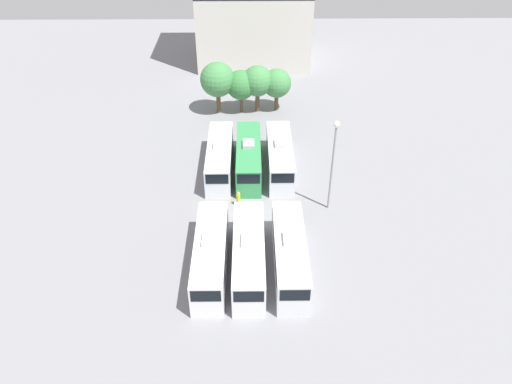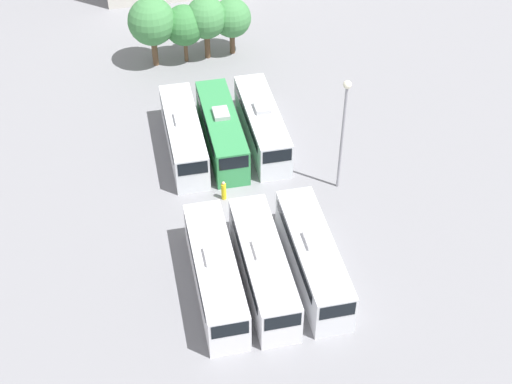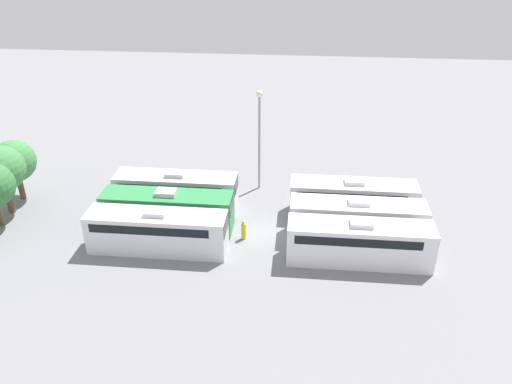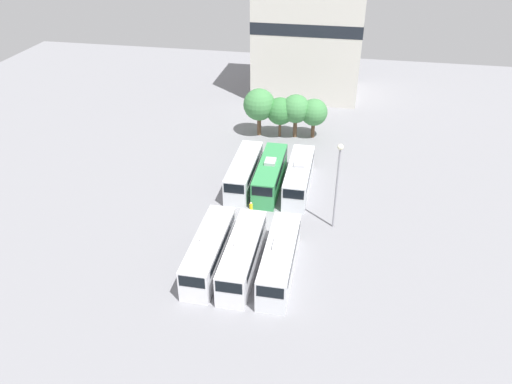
{
  "view_description": "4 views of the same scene",
  "coord_description": "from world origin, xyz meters",
  "px_view_note": "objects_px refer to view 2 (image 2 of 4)",
  "views": [
    {
      "loc": [
        0.16,
        -37.4,
        29.63
      ],
      "look_at": [
        0.6,
        -0.81,
        3.07
      ],
      "focal_mm": 35.0,
      "sensor_mm": 36.0,
      "label": 1
    },
    {
      "loc": [
        -7.12,
        -37.85,
        35.52
      ],
      "look_at": [
        0.72,
        -1.75,
        2.86
      ],
      "focal_mm": 50.0,
      "sensor_mm": 36.0,
      "label": 2
    },
    {
      "loc": [
        -33.64,
        -2.92,
        21.97
      ],
      "look_at": [
        0.97,
        0.44,
        3.12
      ],
      "focal_mm": 35.0,
      "sensor_mm": 36.0,
      "label": 3
    },
    {
      "loc": [
        7.77,
        -41.82,
        29.86
      ],
      "look_at": [
        -0.59,
        1.52,
        2.75
      ],
      "focal_mm": 35.0,
      "sensor_mm": 36.0,
      "label": 4
    }
  ],
  "objects_px": {
    "light_pole": "(344,119)",
    "tree_2": "(206,18)",
    "bus_3": "(184,134)",
    "tree_1": "(184,25)",
    "worker_person": "(224,191)",
    "tree_3": "(232,18)",
    "bus_1": "(263,265)",
    "bus_5": "(262,123)",
    "bus_4": "(222,129)",
    "tree_0": "(152,22)",
    "bus_2": "(313,256)",
    "bus_0": "(215,272)"
  },
  "relations": [
    {
      "from": "tree_3",
      "to": "bus_4",
      "type": "bearing_deg",
      "value": -104.1
    },
    {
      "from": "bus_0",
      "to": "bus_2",
      "type": "height_order",
      "value": "same"
    },
    {
      "from": "worker_person",
      "to": "bus_0",
      "type": "bearing_deg",
      "value": -103.66
    },
    {
      "from": "bus_3",
      "to": "tree_1",
      "type": "distance_m",
      "value": 14.11
    },
    {
      "from": "bus_1",
      "to": "bus_3",
      "type": "height_order",
      "value": "same"
    },
    {
      "from": "light_pole",
      "to": "tree_2",
      "type": "distance_m",
      "value": 21.84
    },
    {
      "from": "bus_4",
      "to": "worker_person",
      "type": "bearing_deg",
      "value": -99.03
    },
    {
      "from": "tree_1",
      "to": "tree_3",
      "type": "relative_size",
      "value": 1.01
    },
    {
      "from": "bus_4",
      "to": "tree_1",
      "type": "relative_size",
      "value": 1.87
    },
    {
      "from": "bus_5",
      "to": "tree_0",
      "type": "bearing_deg",
      "value": 117.75
    },
    {
      "from": "bus_2",
      "to": "bus_3",
      "type": "xyz_separation_m",
      "value": [
        -6.42,
        14.92,
        0.0
      ]
    },
    {
      "from": "worker_person",
      "to": "tree_3",
      "type": "height_order",
      "value": "tree_3"
    },
    {
      "from": "bus_1",
      "to": "bus_4",
      "type": "bearing_deg",
      "value": 90.05
    },
    {
      "from": "bus_4",
      "to": "tree_2",
      "type": "height_order",
      "value": "tree_2"
    },
    {
      "from": "bus_0",
      "to": "tree_1",
      "type": "xyz_separation_m",
      "value": [
        2.15,
        28.74,
        2.0
      ]
    },
    {
      "from": "worker_person",
      "to": "tree_2",
      "type": "distance_m",
      "value": 20.69
    },
    {
      "from": "bus_1",
      "to": "bus_5",
      "type": "xyz_separation_m",
      "value": [
        3.3,
        15.09,
        0.0
      ]
    },
    {
      "from": "bus_3",
      "to": "tree_2",
      "type": "height_order",
      "value": "tree_2"
    },
    {
      "from": "bus_2",
      "to": "bus_5",
      "type": "bearing_deg",
      "value": 90.19
    },
    {
      "from": "bus_3",
      "to": "tree_3",
      "type": "bearing_deg",
      "value": 65.1
    },
    {
      "from": "bus_1",
      "to": "tree_1",
      "type": "distance_m",
      "value": 28.9
    },
    {
      "from": "bus_2",
      "to": "bus_5",
      "type": "distance_m",
      "value": 15.0
    },
    {
      "from": "bus_2",
      "to": "tree_2",
      "type": "xyz_separation_m",
      "value": [
        -2.22,
        28.95,
        2.4
      ]
    },
    {
      "from": "bus_5",
      "to": "bus_4",
      "type": "bearing_deg",
      "value": -178.49
    },
    {
      "from": "tree_2",
      "to": "bus_1",
      "type": "bearing_deg",
      "value": -92.22
    },
    {
      "from": "bus_0",
      "to": "tree_3",
      "type": "xyz_separation_m",
      "value": [
        6.7,
        29.27,
        1.96
      ]
    },
    {
      "from": "bus_4",
      "to": "tree_1",
      "type": "height_order",
      "value": "tree_1"
    },
    {
      "from": "tree_1",
      "to": "tree_3",
      "type": "bearing_deg",
      "value": 6.65
    },
    {
      "from": "worker_person",
      "to": "tree_2",
      "type": "bearing_deg",
      "value": 84.0
    },
    {
      "from": "bus_5",
      "to": "tree_2",
      "type": "bearing_deg",
      "value": 98.87
    },
    {
      "from": "bus_2",
      "to": "tree_0",
      "type": "xyz_separation_m",
      "value": [
        -7.23,
        28.65,
        2.75
      ]
    },
    {
      "from": "tree_0",
      "to": "bus_2",
      "type": "bearing_deg",
      "value": -75.84
    },
    {
      "from": "worker_person",
      "to": "tree_1",
      "type": "xyz_separation_m",
      "value": [
        0.04,
        20.08,
        2.95
      ]
    },
    {
      "from": "tree_3",
      "to": "bus_1",
      "type": "bearing_deg",
      "value": -96.97
    },
    {
      "from": "bus_4",
      "to": "bus_2",
      "type": "bearing_deg",
      "value": -77.29
    },
    {
      "from": "tree_1",
      "to": "light_pole",
      "type": "bearing_deg",
      "value": -67.17
    },
    {
      "from": "tree_2",
      "to": "tree_3",
      "type": "relative_size",
      "value": 1.1
    },
    {
      "from": "tree_2",
      "to": "bus_5",
      "type": "bearing_deg",
      "value": -81.13
    },
    {
      "from": "bus_1",
      "to": "tree_1",
      "type": "xyz_separation_m",
      "value": [
        -0.97,
        28.82,
        2.0
      ]
    },
    {
      "from": "worker_person",
      "to": "tree_0",
      "type": "xyz_separation_m",
      "value": [
        -2.87,
        20.0,
        3.7
      ]
    },
    {
      "from": "bus_0",
      "to": "tree_0",
      "type": "xyz_separation_m",
      "value": [
        -0.76,
        28.66,
        2.75
      ]
    },
    {
      "from": "bus_0",
      "to": "bus_1",
      "type": "distance_m",
      "value": 3.11
    },
    {
      "from": "bus_0",
      "to": "bus_3",
      "type": "distance_m",
      "value": 14.93
    },
    {
      "from": "bus_0",
      "to": "tree_1",
      "type": "height_order",
      "value": "tree_1"
    },
    {
      "from": "worker_person",
      "to": "tree_0",
      "type": "distance_m",
      "value": 20.55
    },
    {
      "from": "bus_0",
      "to": "bus_3",
      "type": "xyz_separation_m",
      "value": [
        0.05,
        14.93,
        0.0
      ]
    },
    {
      "from": "light_pole",
      "to": "tree_0",
      "type": "xyz_separation_m",
      "value": [
        -11.55,
        20.44,
        -1.75
      ]
    },
    {
      "from": "worker_person",
      "to": "tree_3",
      "type": "bearing_deg",
      "value": 77.42
    },
    {
      "from": "bus_1",
      "to": "bus_5",
      "type": "relative_size",
      "value": 1.0
    },
    {
      "from": "light_pole",
      "to": "bus_1",
      "type": "bearing_deg",
      "value": -132.73
    }
  ]
}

